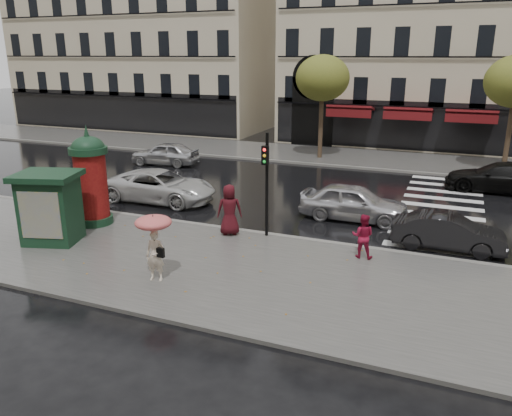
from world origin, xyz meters
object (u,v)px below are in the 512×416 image
at_px(man_burgundy, 229,210).
at_px(car_darkgrey, 448,232).
at_px(morris_column, 91,177).
at_px(traffic_light, 266,175).
at_px(woman_umbrella, 154,237).
at_px(woman_red, 363,236).
at_px(car_silver, 354,202).
at_px(newsstand, 50,207).
at_px(car_black, 500,177).
at_px(car_far_silver, 165,153).
at_px(car_white, 160,186).

distance_m(man_burgundy, car_darkgrey, 7.89).
distance_m(morris_column, traffic_light, 7.04).
bearing_deg(traffic_light, car_darkgrey, 13.12).
distance_m(woman_umbrella, woman_red, 6.80).
bearing_deg(morris_column, man_burgundy, 8.94).
bearing_deg(morris_column, traffic_light, 9.86).
distance_m(traffic_light, car_silver, 4.67).
relative_size(woman_umbrella, newsstand, 0.82).
xyz_separation_m(woman_umbrella, car_black, (10.14, 15.45, -0.75)).
relative_size(woman_umbrella, car_far_silver, 0.50).
xyz_separation_m(traffic_light, newsstand, (-6.95, -3.42, -1.03)).
xyz_separation_m(newsstand, car_black, (15.39, 14.08, -0.68)).
bearing_deg(traffic_light, car_black, 51.61).
distance_m(woman_umbrella, car_white, 9.00).
relative_size(newsstand, car_white, 0.48).
distance_m(newsstand, car_black, 20.87).
distance_m(woman_umbrella, newsstand, 5.43).
xyz_separation_m(car_darkgrey, car_far_silver, (-16.88, 8.43, 0.08)).
bearing_deg(woman_umbrella, car_black, 56.73).
relative_size(man_burgundy, car_far_silver, 0.46).
xyz_separation_m(woman_red, morris_column, (-10.63, -0.50, 1.15)).
bearing_deg(woman_red, car_black, -115.28).
relative_size(newsstand, car_far_silver, 0.61).
distance_m(car_white, car_far_silver, 8.19).
height_order(car_darkgrey, car_far_silver, car_far_silver).
bearing_deg(traffic_light, car_far_silver, 136.81).
relative_size(traffic_light, car_silver, 0.87).
bearing_deg(car_far_silver, car_black, 85.51).
height_order(car_silver, car_far_silver, car_silver).
height_order(woman_umbrella, car_silver, woman_umbrella).
height_order(woman_umbrella, car_black, woman_umbrella).
relative_size(traffic_light, car_far_silver, 0.92).
height_order(man_burgundy, car_silver, man_burgundy).
xyz_separation_m(woman_umbrella, car_white, (-4.71, 7.63, -0.76)).
xyz_separation_m(morris_column, newsstand, (-0.02, -2.22, -0.59)).
distance_m(woman_red, traffic_light, 4.10).
height_order(woman_umbrella, car_far_silver, woman_umbrella).
distance_m(traffic_light, car_white, 7.22).
height_order(traffic_light, car_white, traffic_light).
relative_size(woman_umbrella, car_darkgrey, 0.54).
relative_size(woman_umbrella, traffic_light, 0.54).
bearing_deg(woman_red, newsstand, 11.67).
bearing_deg(car_silver, newsstand, 126.13).
xyz_separation_m(traffic_light, car_silver, (2.55, 3.52, -1.71)).
relative_size(man_burgundy, car_silver, 0.43).
bearing_deg(car_black, man_burgundy, -40.00).
bearing_deg(morris_column, car_darkgrey, 11.43).
xyz_separation_m(morris_column, car_darkgrey, (13.25, 2.68, -1.38)).
bearing_deg(car_darkgrey, traffic_light, 102.91).
distance_m(car_silver, car_white, 8.98).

